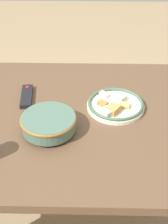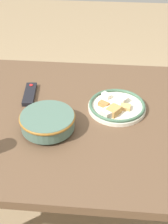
% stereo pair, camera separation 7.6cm
% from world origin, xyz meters
% --- Properties ---
extents(ground_plane, '(8.00, 8.00, 0.00)m').
position_xyz_m(ground_plane, '(0.00, 0.00, 0.00)').
color(ground_plane, '#9E8460').
extents(dining_table, '(1.43, 1.00, 0.73)m').
position_xyz_m(dining_table, '(0.00, 0.00, 0.65)').
color(dining_table, brown).
rests_on(dining_table, ground_plane).
extents(noodle_bowl, '(0.24, 0.24, 0.07)m').
position_xyz_m(noodle_bowl, '(-0.06, -0.11, 0.77)').
color(noodle_bowl, '#4C6B5B').
rests_on(noodle_bowl, dining_table).
extents(food_plate, '(0.27, 0.27, 0.05)m').
position_xyz_m(food_plate, '(0.23, 0.06, 0.74)').
color(food_plate, silver).
rests_on(food_plate, dining_table).
extents(tv_remote, '(0.07, 0.19, 0.02)m').
position_xyz_m(tv_remote, '(-0.20, 0.13, 0.74)').
color(tv_remote, black).
rests_on(tv_remote, dining_table).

